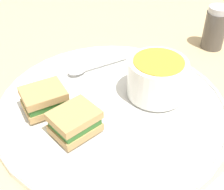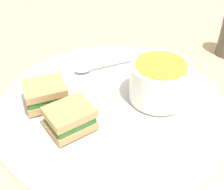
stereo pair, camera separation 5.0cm
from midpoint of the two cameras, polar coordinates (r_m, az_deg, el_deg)
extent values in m
plane|color=#D1B27F|center=(0.52, -2.74, -3.12)|extent=(2.40, 2.40, 0.00)
cylinder|color=white|center=(0.52, -2.76, -2.58)|extent=(0.38, 0.38, 0.01)
torus|color=white|center=(0.51, -2.79, -1.90)|extent=(0.38, 0.38, 0.01)
cylinder|color=white|center=(0.53, 5.31, 0.53)|extent=(0.05, 0.05, 0.01)
cylinder|color=white|center=(0.51, 5.50, 3.02)|extent=(0.10, 0.10, 0.06)
cylinder|color=gold|center=(0.49, 5.71, 5.86)|extent=(0.08, 0.08, 0.01)
cube|color=silver|center=(0.60, -3.58, 5.68)|extent=(0.09, 0.05, 0.00)
ellipsoid|color=silver|center=(0.58, -8.92, 4.27)|extent=(0.04, 0.04, 0.01)
cube|color=tan|center=(0.51, -14.87, -1.92)|extent=(0.08, 0.08, 0.01)
cube|color=#33702D|center=(0.50, -15.09, -0.89)|extent=(0.08, 0.07, 0.01)
cube|color=tan|center=(0.50, -15.32, 0.17)|extent=(0.08, 0.08, 0.01)
cube|color=tan|center=(0.46, -9.79, -6.06)|extent=(0.08, 0.07, 0.01)
cube|color=#33702D|center=(0.46, -9.95, -4.99)|extent=(0.07, 0.06, 0.01)
cube|color=tan|center=(0.45, -10.12, -3.89)|extent=(0.08, 0.07, 0.01)
cylinder|color=#4C4742|center=(0.70, 16.30, 11.23)|extent=(0.05, 0.05, 0.08)
cylinder|color=#B7B7BC|center=(0.68, 17.01, 14.64)|extent=(0.04, 0.04, 0.01)
camera|label=1|loc=(0.02, -92.86, -2.32)|focal=50.00mm
camera|label=2|loc=(0.02, 87.14, 2.32)|focal=50.00mm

